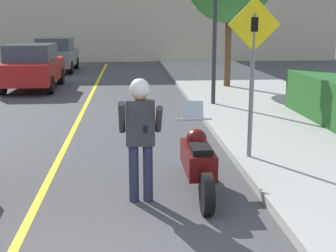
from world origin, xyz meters
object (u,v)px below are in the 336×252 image
traffic_light (215,10)px  parked_car_red (32,66)px  parked_car_grey (56,54)px  crossing_sign (253,63)px  person_biker (140,127)px  motorcycle (198,160)px

traffic_light → parked_car_red: size_ratio=0.92×
traffic_light → parked_car_grey: (-6.09, 10.65, -1.96)m
traffic_light → crossing_sign: bearing=-93.4°
person_biker → parked_car_grey: (-3.78, 17.71, -0.23)m
person_biker → parked_car_red: (-3.74, 11.51, -0.23)m
motorcycle → parked_car_red: parked_car_red is taller
person_biker → parked_car_grey: 18.11m
motorcycle → parked_car_grey: bearing=105.0°
crossing_sign → traffic_light: (0.32, 5.45, 1.00)m
traffic_light → person_biker: bearing=-108.1°
person_biker → crossing_sign: crossing_sign is taller
person_biker → traffic_light: 7.62m
traffic_light → parked_car_grey: bearing=119.7°
motorcycle → person_biker: person_biker is taller
person_biker → parked_car_grey: size_ratio=0.42×
parked_car_red → traffic_light: bearing=-36.4°
motorcycle → parked_car_grey: parked_car_grey is taller
crossing_sign → traffic_light: size_ratio=0.72×
motorcycle → person_biker: size_ratio=1.30×
crossing_sign → parked_car_red: crossing_sign is taller
person_biker → crossing_sign: size_ratio=0.64×
motorcycle → person_biker: (-0.86, -0.34, 0.60)m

